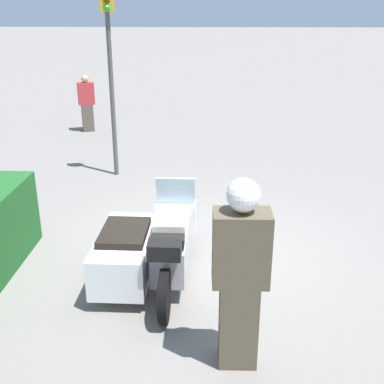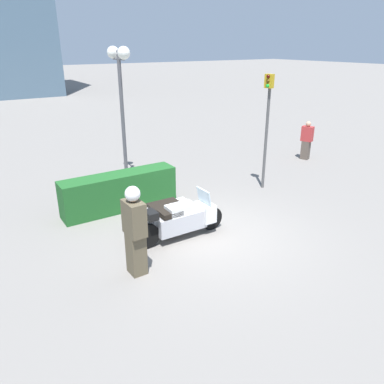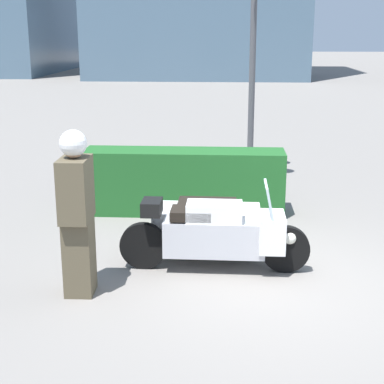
{
  "view_description": "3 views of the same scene",
  "coord_description": "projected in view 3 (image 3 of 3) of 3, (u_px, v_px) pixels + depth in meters",
  "views": [
    {
      "loc": [
        -6.15,
        -0.14,
        3.26
      ],
      "look_at": [
        -0.88,
        0.08,
        1.22
      ],
      "focal_mm": 45.0,
      "sensor_mm": 36.0,
      "label": 1
    },
    {
      "loc": [
        -4.91,
        -6.55,
        4.4
      ],
      "look_at": [
        -0.55,
        0.21,
        1.19
      ],
      "focal_mm": 35.0,
      "sensor_mm": 36.0,
      "label": 2
    },
    {
      "loc": [
        -0.66,
        -6.57,
        2.92
      ],
      "look_at": [
        -1.05,
        0.12,
        1.08
      ],
      "focal_mm": 55.0,
      "sensor_mm": 36.0,
      "label": 3
    }
  ],
  "objects": [
    {
      "name": "ground_plane",
      "position": [
        278.0,
        282.0,
        7.06
      ],
      "size": [
        160.0,
        160.0,
        0.0
      ],
      "primitive_type": "plane",
      "color": "slate"
    },
    {
      "name": "police_motorcycle",
      "position": [
        217.0,
        228.0,
        7.61
      ],
      "size": [
        2.38,
        1.18,
        1.14
      ],
      "rotation": [
        0.0,
        0.0,
        -0.01
      ],
      "color": "black",
      "rests_on": "ground"
    },
    {
      "name": "hedge_bush_curbside",
      "position": [
        184.0,
        182.0,
        9.64
      ],
      "size": [
        3.25,
        0.69,
        1.05
      ],
      "primitive_type": "cube",
      "color": "#1E5623",
      "rests_on": "ground"
    },
    {
      "name": "officer_rider",
      "position": [
        77.0,
        210.0,
        6.52
      ],
      "size": [
        0.32,
        0.52,
        1.9
      ],
      "rotation": [
        0.0,
        0.0,
        -3.12
      ],
      "color": "brown",
      "rests_on": "ground"
    },
    {
      "name": "twin_lamp_post",
      "position": [
        254.0,
        1.0,
        10.95
      ],
      "size": [
        0.39,
        1.23,
        4.33
      ],
      "color": "#4C4C51",
      "rests_on": "ground"
    }
  ]
}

